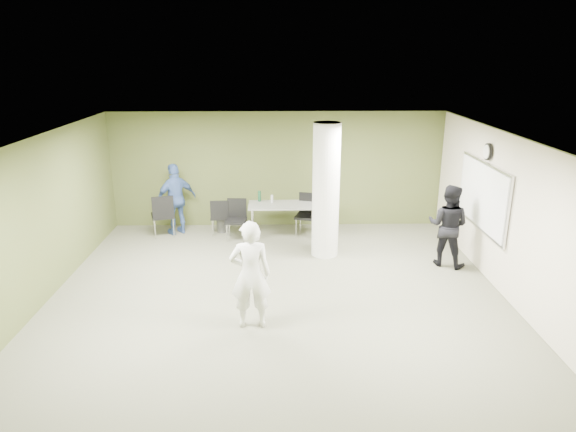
{
  "coord_description": "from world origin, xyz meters",
  "views": [
    {
      "loc": [
        0.01,
        -8.17,
        4.12
      ],
      "look_at": [
        0.2,
        1.0,
        1.18
      ],
      "focal_mm": 32.0,
      "sensor_mm": 36.0,
      "label": 1
    }
  ],
  "objects_px": {
    "chair_back_left": "(163,213)",
    "man_black": "(448,226)",
    "man_blue": "(176,199)",
    "woman_white": "(250,275)",
    "folding_table": "(284,206)"
  },
  "relations": [
    {
      "from": "chair_back_left",
      "to": "man_black",
      "type": "xyz_separation_m",
      "value": [
        6.03,
        -1.75,
        0.24
      ]
    },
    {
      "from": "man_black",
      "to": "man_blue",
      "type": "height_order",
      "value": "man_blue"
    },
    {
      "from": "man_blue",
      "to": "woman_white",
      "type": "bearing_deg",
      "value": 79.11
    },
    {
      "from": "chair_back_left",
      "to": "man_blue",
      "type": "xyz_separation_m",
      "value": [
        0.27,
        0.24,
        0.25
      ]
    },
    {
      "from": "folding_table",
      "to": "man_blue",
      "type": "height_order",
      "value": "man_blue"
    },
    {
      "from": "woman_white",
      "to": "man_blue",
      "type": "height_order",
      "value": "woman_white"
    },
    {
      "from": "folding_table",
      "to": "man_black",
      "type": "bearing_deg",
      "value": -28.71
    },
    {
      "from": "folding_table",
      "to": "man_black",
      "type": "height_order",
      "value": "man_black"
    },
    {
      "from": "man_black",
      "to": "man_blue",
      "type": "bearing_deg",
      "value": 12.2
    },
    {
      "from": "woman_white",
      "to": "chair_back_left",
      "type": "bearing_deg",
      "value": -65.8
    },
    {
      "from": "woman_white",
      "to": "man_black",
      "type": "distance_m",
      "value": 4.49
    },
    {
      "from": "chair_back_left",
      "to": "woman_white",
      "type": "height_order",
      "value": "woman_white"
    },
    {
      "from": "man_blue",
      "to": "man_black",
      "type": "bearing_deg",
      "value": 125.93
    },
    {
      "from": "chair_back_left",
      "to": "woman_white",
      "type": "bearing_deg",
      "value": 102.2
    },
    {
      "from": "folding_table",
      "to": "man_black",
      "type": "relative_size",
      "value": 1.0
    }
  ]
}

